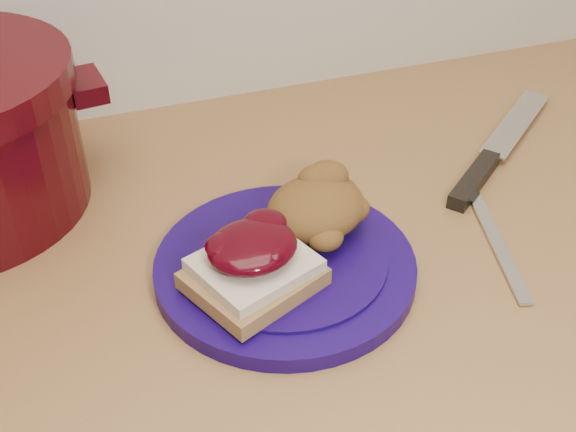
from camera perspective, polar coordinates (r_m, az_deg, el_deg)
name	(u,v)px	position (r m, az deg, el deg)	size (l,w,h in m)	color
plate	(285,267)	(0.67, -0.23, -4.04)	(0.24, 0.24, 0.02)	#15054A
sandwich	(253,263)	(0.62, -2.78, -3.76)	(0.13, 0.12, 0.05)	olive
stuffing_mound	(316,208)	(0.68, 2.24, 0.64)	(0.10, 0.08, 0.05)	brown
chef_knife	(486,163)	(0.84, 15.40, 4.05)	(0.24, 0.20, 0.02)	black
butter_knife	(497,242)	(0.73, 16.17, -1.96)	(0.17, 0.01, 0.00)	silver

